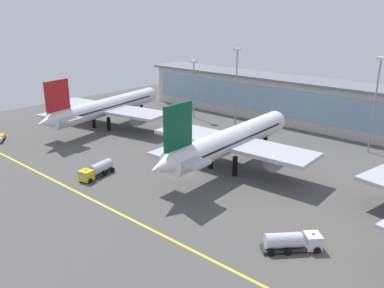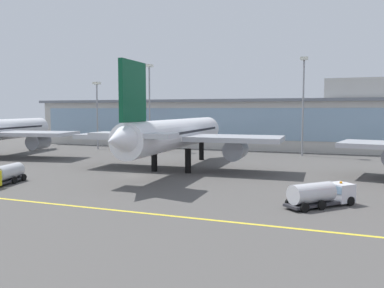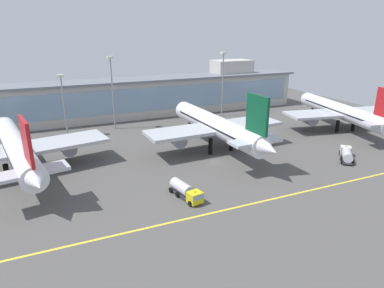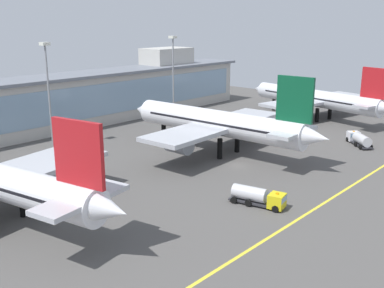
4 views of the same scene
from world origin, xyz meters
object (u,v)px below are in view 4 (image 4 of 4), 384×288
Objects in this scene: baggage_tug_near at (359,139)px; apron_light_mast_west at (173,65)px; airliner_far_right at (316,99)px; apron_light_mast_east at (48,80)px; fuel_tanker_truck at (259,197)px; airliner_near_right at (218,123)px.

baggage_tug_near is 55.71m from apron_light_mast_west.
airliner_far_right is 2.12× the size of apron_light_mast_east.
fuel_tanker_truck is 46.13m from baggage_tug_near.
apron_light_mast_west reaches higher than airliner_far_right.
airliner_near_right is 5.44× the size of fuel_tanker_truck.
airliner_far_right is 70.45m from fuel_tanker_truck.
fuel_tanker_truck is 69.63m from apron_light_mast_west.
fuel_tanker_truck is at bearing 136.32° from baggage_tug_near.
apron_light_mast_east is at bearing 171.40° from fuel_tanker_truck.
airliner_far_right is (47.18, 0.98, -0.66)m from airliner_near_right.
apron_light_mast_west reaches higher than airliner_near_right.
apron_light_mast_west is 1.01× the size of apron_light_mast_east.
apron_light_mast_west reaches higher than baggage_tug_near.
airliner_near_right is 30.55m from fuel_tanker_truck.
baggage_tug_near is at bearing -46.83° from apron_light_mast_east.
apron_light_mast_east is (-41.32, -1.10, -0.15)m from apron_light_mast_west.
baggage_tug_near is at bearing 147.93° from airliner_far_right.
airliner_far_right reaches higher than baggage_tug_near.
airliner_near_right is at bearing 129.97° from fuel_tanker_truck.
apron_light_mast_west is (-7.68, 53.32, 14.19)m from baggage_tug_near.
fuel_tanker_truck is (-65.86, -24.59, -4.53)m from airliner_far_right.
airliner_near_right is 47.19m from airliner_far_right.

